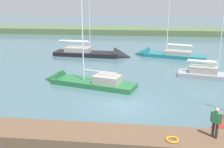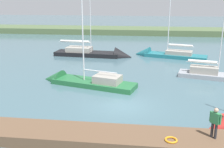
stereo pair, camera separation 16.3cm
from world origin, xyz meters
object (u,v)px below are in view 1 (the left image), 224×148
(sailboat_mid_channel, at_px, (81,83))
(sailboat_inner_slip, at_px, (98,55))
(life_ring_buoy, at_px, (172,140))
(sailboat_far_right, at_px, (224,77))
(person_on_dock, at_px, (216,121))
(sailboat_outer_mooring, at_px, (162,55))

(sailboat_mid_channel, relative_size, sailboat_inner_slip, 0.83)
(life_ring_buoy, relative_size, sailboat_far_right, 0.08)
(sailboat_mid_channel, bearing_deg, sailboat_inner_slip, -72.21)
(life_ring_buoy, bearing_deg, sailboat_far_right, -115.20)
(sailboat_mid_channel, bearing_deg, sailboat_far_right, -151.07)
(life_ring_buoy, xyz_separation_m, sailboat_mid_channel, (7.25, -10.45, -0.60))
(sailboat_inner_slip, bearing_deg, sailboat_far_right, -27.69)
(person_on_dock, bearing_deg, sailboat_inner_slip, -113.31)
(life_ring_buoy, bearing_deg, person_on_dock, -165.35)
(sailboat_far_right, bearing_deg, sailboat_mid_channel, -153.65)
(sailboat_mid_channel, bearing_deg, person_on_dock, 149.65)
(life_ring_buoy, xyz_separation_m, person_on_dock, (-2.22, -0.58, 0.92))
(sailboat_outer_mooring, xyz_separation_m, person_on_dock, (-1.15, 22.77, 1.43))
(life_ring_buoy, distance_m, sailboat_outer_mooring, 23.38)
(sailboat_far_right, height_order, person_on_dock, sailboat_far_right)
(person_on_dock, bearing_deg, life_ring_buoy, -32.88)
(life_ring_buoy, height_order, person_on_dock, person_on_dock)
(sailboat_mid_channel, bearing_deg, life_ring_buoy, 140.59)
(life_ring_buoy, distance_m, sailboat_mid_channel, 12.73)
(sailboat_outer_mooring, bearing_deg, life_ring_buoy, 103.08)
(sailboat_far_right, distance_m, person_on_dock, 13.78)
(sailboat_far_right, xyz_separation_m, person_on_dock, (4.19, 13.05, 1.47))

